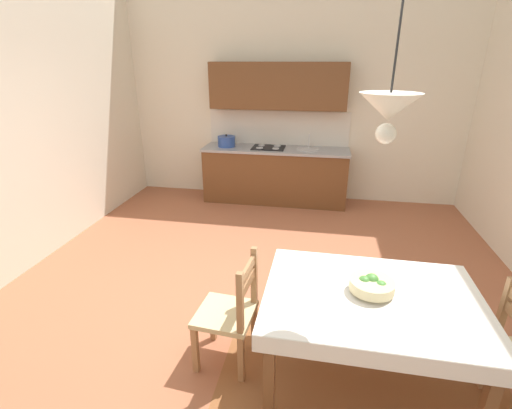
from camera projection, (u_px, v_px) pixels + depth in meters
name	position (u px, v px, depth m)	size (l,w,h in m)	color
ground_plane	(260.00, 307.00, 3.64)	(6.00, 6.89, 0.10)	#A86042
wall_back	(295.00, 75.00, 5.82)	(6.00, 0.12, 4.01)	silver
area_rug	(362.00, 391.00, 2.65)	(2.10, 1.60, 0.01)	#925832
kitchen_cabinetry	(276.00, 150.00, 5.97)	(2.34, 0.63, 2.20)	brown
dining_table	(371.00, 310.00, 2.51)	(1.46, 1.07, 0.75)	brown
dining_chair_tv_side	(230.00, 314.00, 2.78)	(0.45, 0.45, 0.93)	#D1BC89
fruit_bowl	(372.00, 285.00, 2.48)	(0.30, 0.30, 0.12)	beige
pendant_lamp	(389.00, 109.00, 1.91)	(0.32, 0.32, 0.80)	black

